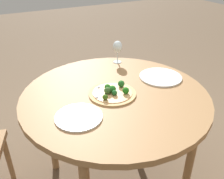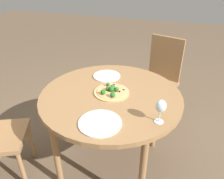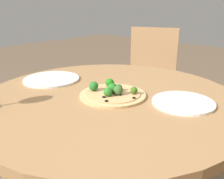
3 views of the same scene
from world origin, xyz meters
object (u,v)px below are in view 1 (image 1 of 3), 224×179
Objects in this scene: pizza at (113,92)px; plate_far at (160,77)px; wine_glass at (118,47)px; plate_near at (79,117)px.

plate_far is at bearing -83.48° from pizza.
wine_glass is 0.68× the size of plate_near.
plate_far is (-0.35, -0.13, -0.11)m from wine_glass.
pizza is at bearing -63.37° from plate_near.
plate_near is 0.66m from plate_far.
plate_far is (0.04, -0.38, -0.01)m from pizza.
plate_near and plate_far have the same top height.
wine_glass is 0.74m from plate_near.
wine_glass is at bearing 20.45° from plate_far.
plate_near is at bearing 105.21° from plate_far.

